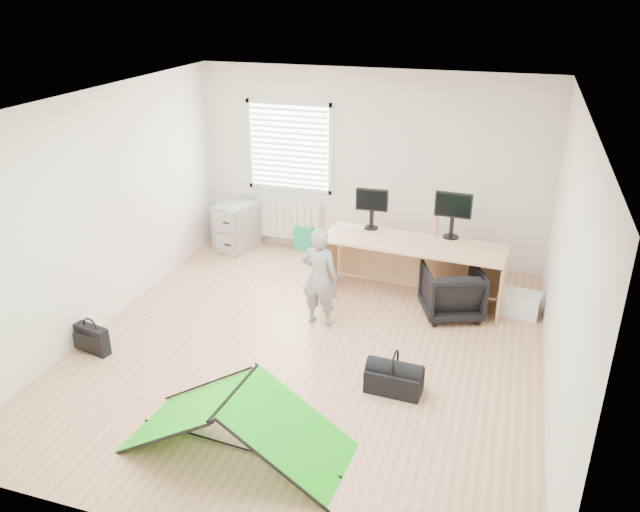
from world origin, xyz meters
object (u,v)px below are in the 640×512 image
(desk, at_px, (412,271))
(storage_crate, at_px, (519,303))
(monitor_right, at_px, (452,221))
(office_chair, at_px, (452,291))
(duffel_bag, at_px, (394,381))
(filing_cabinet, at_px, (237,226))
(thermos, at_px, (435,225))
(laptop_bag, at_px, (92,339))
(monitor_left, at_px, (372,214))
(kite, at_px, (236,421))
(person, at_px, (320,277))

(desk, height_order, storage_crate, desk)
(monitor_right, bearing_deg, office_chair, -74.64)
(storage_crate, xyz_separation_m, duffel_bag, (-1.15, -2.04, -0.02))
(filing_cabinet, bearing_deg, office_chair, -1.66)
(thermos, bearing_deg, laptop_bag, -141.40)
(filing_cabinet, distance_m, monitor_right, 3.33)
(monitor_left, height_order, storage_crate, monitor_left)
(monitor_right, distance_m, storage_crate, 1.30)
(filing_cabinet, height_order, storage_crate, filing_cabinet)
(office_chair, bearing_deg, monitor_right, -99.81)
(desk, relative_size, thermos, 8.41)
(kite, relative_size, storage_crate, 4.00)
(filing_cabinet, bearing_deg, duffel_bag, -26.93)
(thermos, bearing_deg, kite, -107.69)
(desk, bearing_deg, monitor_left, 156.73)
(monitor_left, xyz_separation_m, thermos, (0.83, 0.01, -0.07))
(laptop_bag, bearing_deg, office_chair, 41.56)
(thermos, relative_size, laptop_bag, 0.64)
(monitor_left, distance_m, storage_crate, 2.15)
(office_chair, relative_size, person, 0.57)
(monitor_right, bearing_deg, laptop_bag, -139.43)
(thermos, bearing_deg, storage_crate, -15.95)
(desk, distance_m, monitor_left, 0.91)
(filing_cabinet, height_order, duffel_bag, filing_cabinet)
(duffel_bag, bearing_deg, thermos, 92.63)
(storage_crate, height_order, laptop_bag, laptop_bag)
(kite, distance_m, storage_crate, 4.00)
(monitor_right, bearing_deg, duffel_bag, -91.65)
(office_chair, distance_m, duffel_bag, 1.80)
(office_chair, height_order, laptop_bag, office_chair)
(office_chair, xyz_separation_m, storage_crate, (0.80, 0.28, -0.18))
(monitor_right, relative_size, laptop_bag, 1.10)
(monitor_right, bearing_deg, kite, -106.92)
(monitor_left, xyz_separation_m, person, (-0.31, -1.28, -0.37))
(laptop_bag, xyz_separation_m, duffel_bag, (3.30, 0.29, -0.04))
(filing_cabinet, distance_m, person, 2.61)
(monitor_right, bearing_deg, monitor_left, -176.46)
(storage_crate, bearing_deg, person, -156.95)
(laptop_bag, bearing_deg, desk, 49.14)
(monitor_left, xyz_separation_m, storage_crate, (1.96, -0.32, -0.84))
(desk, relative_size, duffel_bag, 4.09)
(kite, bearing_deg, duffel_bag, 51.92)
(monitor_right, distance_m, duffel_bag, 2.51)
(thermos, bearing_deg, office_chair, -61.54)
(monitor_left, height_order, office_chair, monitor_left)
(duffel_bag, bearing_deg, monitor_left, 112.02)
(desk, bearing_deg, monitor_right, 40.58)
(desk, height_order, duffel_bag, desk)
(filing_cabinet, relative_size, monitor_left, 1.72)
(monitor_right, xyz_separation_m, person, (-1.34, -1.27, -0.39))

